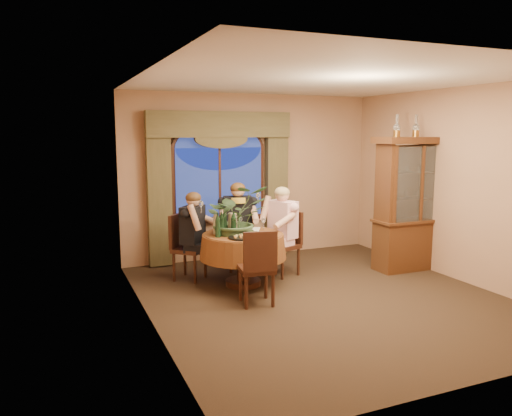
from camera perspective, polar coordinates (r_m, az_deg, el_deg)
name	(u,v)px	position (r m, az deg, el deg)	size (l,w,h in m)	color
floor	(323,298)	(6.73, 7.68, -10.11)	(5.00, 5.00, 0.00)	black
wall_back	(251,176)	(8.65, -0.56, 3.65)	(4.50, 4.50, 0.00)	#9E7255
wall_right	(460,185)	(7.81, 22.29, 2.46)	(5.00, 5.00, 0.00)	#9E7255
ceiling	(328,79)	(6.41, 8.20, 14.34)	(5.00, 5.00, 0.00)	white
window	(220,184)	(8.38, -4.18, 2.78)	(1.62, 0.10, 1.32)	navy
arched_transom	(219,137)	(8.34, -4.24, 8.12)	(1.60, 0.06, 0.44)	navy
drapery_left	(159,194)	(8.08, -10.99, 1.57)	(0.38, 0.14, 2.32)	#484025
drapery_right	(276,188)	(8.73, 2.35, 2.24)	(0.38, 0.14, 2.32)	#484025
swag_valance	(221,124)	(8.27, -4.08, 9.50)	(2.45, 0.16, 0.42)	#484025
dining_table	(243,259)	(7.09, -1.50, -5.90)	(1.22, 1.22, 0.75)	maroon
china_cabinet	(412,204)	(8.20, 17.43, 0.45)	(1.29, 0.51, 2.08)	#3D2214
oil_lamp_left	(397,126)	(7.89, 15.81, 9.05)	(0.11, 0.11, 0.34)	#A5722D
oil_lamp_center	(416,126)	(8.12, 17.83, 8.95)	(0.11, 0.11, 0.34)	#A5722D
oil_lamp_right	(435,126)	(8.36, 19.73, 8.83)	(0.11, 0.11, 0.34)	#A5722D
chair_right	(283,244)	(7.57, 3.07, -4.14)	(0.42, 0.42, 0.96)	black
chair_back_right	(241,240)	(7.86, -1.68, -3.65)	(0.42, 0.42, 0.96)	black
chair_back	(189,248)	(7.40, -7.61, -4.51)	(0.42, 0.42, 0.96)	black
chair_front_left	(256,267)	(6.31, 0.05, -6.74)	(0.42, 0.42, 0.96)	black
person_pink	(283,231)	(7.56, 3.07, -2.63)	(0.48, 0.44, 1.35)	#F1BDC6
person_back	(193,236)	(7.31, -7.24, -3.24)	(0.47, 0.43, 1.31)	black
person_scarf	(238,226)	(7.81, -2.09, -2.12)	(0.50, 0.46, 1.39)	black
stoneware_vase	(233,223)	(7.02, -2.67, -1.73)	(0.15, 0.15, 0.28)	#8B775C
centerpiece_plant	(235,192)	(6.95, -2.38, 1.82)	(0.88, 0.97, 0.76)	#385534
olive_bowl	(249,232)	(6.99, -0.85, -2.76)	(0.15, 0.15, 0.05)	#4F5F33
cheese_platter	(242,238)	(6.67, -1.63, -3.40)	(0.35, 0.35, 0.02)	black
wine_bottle_0	(222,224)	(6.81, -3.96, -1.86)	(0.07, 0.07, 0.33)	black
wine_bottle_1	(224,222)	(7.01, -3.64, -1.56)	(0.07, 0.07, 0.33)	black
wine_bottle_2	(216,222)	(6.95, -4.65, -1.65)	(0.07, 0.07, 0.33)	tan
wine_bottle_3	(218,225)	(6.74, -4.39, -1.97)	(0.07, 0.07, 0.33)	black
wine_bottle_4	(234,223)	(6.86, -2.58, -1.78)	(0.07, 0.07, 0.33)	black
tasting_paper_0	(261,234)	(6.94, 0.52, -3.00)	(0.21, 0.30, 0.00)	white
tasting_paper_1	(252,229)	(7.29, -0.41, -2.43)	(0.21, 0.30, 0.00)	white
tasting_paper_2	(246,237)	(6.78, -1.19, -3.28)	(0.21, 0.30, 0.00)	white
wine_glass_person_pink	(263,224)	(7.25, 0.86, -1.80)	(0.07, 0.07, 0.18)	silver
wine_glass_person_back	(216,226)	(7.13, -4.55, -2.01)	(0.07, 0.07, 0.18)	silver
wine_glass_person_scarf	(240,222)	(7.38, -1.81, -1.62)	(0.07, 0.07, 0.18)	silver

